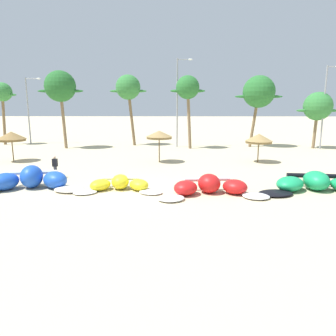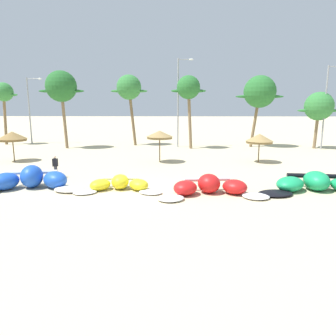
% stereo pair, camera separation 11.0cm
% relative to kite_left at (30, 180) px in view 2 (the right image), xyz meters
% --- Properties ---
extents(ground_plane, '(260.00, 260.00, 0.00)m').
position_rel_kite_left_xyz_m(ground_plane, '(6.41, -0.06, -0.56)').
color(ground_plane, beige).
extents(kite_left, '(7.02, 3.85, 1.45)m').
position_rel_kite_left_xyz_m(kite_left, '(0.00, 0.00, 0.00)').
color(kite_left, white).
rests_on(kite_left, ground).
extents(kite_left_of_center, '(5.65, 2.65, 0.93)m').
position_rel_kite_left_xyz_m(kite_left_of_center, '(5.68, -0.16, -0.20)').
color(kite_left_of_center, white).
rests_on(kite_left_of_center, ground).
extents(kite_center, '(6.75, 3.39, 1.16)m').
position_rel_kite_left_xyz_m(kite_center, '(11.23, -1.00, -0.11)').
color(kite_center, white).
rests_on(kite_center, ground).
extents(kite_right_of_center, '(7.94, 4.06, 1.18)m').
position_rel_kite_left_xyz_m(kite_right_of_center, '(17.92, -0.25, -0.10)').
color(kite_right_of_center, black).
rests_on(kite_right_of_center, ground).
extents(beach_umbrella_near_van, '(2.61, 2.61, 2.81)m').
position_rel_kite_left_xyz_m(beach_umbrella_near_van, '(-6.07, 9.92, 1.81)').
color(beach_umbrella_near_van, brown).
rests_on(beach_umbrella_near_van, ground).
extents(beach_umbrella_middle, '(2.43, 2.43, 2.92)m').
position_rel_kite_left_xyz_m(beach_umbrella_middle, '(7.70, 9.73, 1.99)').
color(beach_umbrella_middle, brown).
rests_on(beach_umbrella_middle, ground).
extents(beach_umbrella_near_palms, '(2.49, 2.49, 2.65)m').
position_rel_kite_left_xyz_m(beach_umbrella_near_palms, '(16.84, 9.86, 1.66)').
color(beach_umbrella_near_palms, brown).
rests_on(beach_umbrella_near_palms, ground).
extents(person_near_kites, '(0.36, 0.24, 1.62)m').
position_rel_kite_left_xyz_m(person_near_kites, '(0.43, 3.15, 0.26)').
color(person_near_kites, '#383842').
rests_on(person_near_kites, ground).
extents(palm_leftmost, '(3.68, 2.45, 8.12)m').
position_rel_kite_left_xyz_m(palm_leftmost, '(-13.36, 22.78, 6.13)').
color(palm_leftmost, brown).
rests_on(palm_leftmost, ground).
extents(palm_left, '(5.50, 3.67, 9.24)m').
position_rel_kite_left_xyz_m(palm_left, '(-4.45, 19.21, 6.76)').
color(palm_left, '#7F6647').
rests_on(palm_left, ground).
extents(palm_left_of_gap, '(4.74, 3.16, 9.03)m').
position_rel_kite_left_xyz_m(palm_left_of_gap, '(3.17, 22.42, 6.78)').
color(palm_left_of_gap, brown).
rests_on(palm_left_of_gap, ground).
extents(palm_center_left, '(4.16, 2.77, 8.66)m').
position_rel_kite_left_xyz_m(palm_center_left, '(10.67, 19.35, 6.56)').
color(palm_center_left, '#7F6647').
rests_on(palm_center_left, ground).
extents(palm_center_right, '(5.92, 3.95, 8.81)m').
position_rel_kite_left_xyz_m(palm_center_right, '(19.52, 21.15, 6.22)').
color(palm_center_right, brown).
rests_on(palm_center_right, ground).
extents(palm_right_of_gap, '(5.08, 3.39, 6.77)m').
position_rel_kite_left_xyz_m(palm_right_of_gap, '(26.31, 19.80, 4.47)').
color(palm_right_of_gap, '#7F6647').
rests_on(palm_right_of_gap, ground).
extents(lamppost_west, '(2.11, 0.24, 8.82)m').
position_rel_kite_left_xyz_m(lamppost_west, '(-10.56, 24.09, 4.42)').
color(lamppost_west, gray).
rests_on(lamppost_west, ground).
extents(lamppost_west_center, '(1.93, 0.24, 10.76)m').
position_rel_kite_left_xyz_m(lamppost_west_center, '(9.58, 20.75, 5.39)').
color(lamppost_west_center, gray).
rests_on(lamppost_west_center, ground).
extents(lamppost_east_center, '(1.51, 0.24, 9.69)m').
position_rel_kite_left_xyz_m(lamppost_east_center, '(26.73, 18.97, 4.80)').
color(lamppost_east_center, gray).
rests_on(lamppost_east_center, ground).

